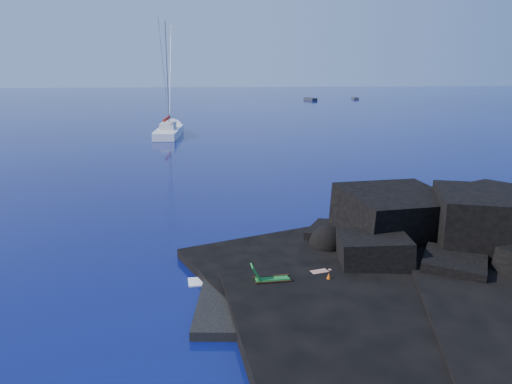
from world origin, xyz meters
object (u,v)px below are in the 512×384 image
at_px(marker_cone, 329,279).
at_px(sailboat, 169,136).
at_px(distant_boat_a, 310,100).
at_px(sunbather, 319,273).
at_px(deck_chair, 272,274).
at_px(distant_boat_b, 355,99).

bearing_deg(marker_cone, sailboat, 101.74).
bearing_deg(distant_boat_a, sunbather, -118.61).
distance_m(deck_chair, distant_boat_a, 116.99).
bearing_deg(marker_cone, distant_boat_a, 78.89).
bearing_deg(distant_boat_a, marker_cone, -118.43).
bearing_deg(distant_boat_b, deck_chair, -103.66).
height_order(deck_chair, distant_boat_a, deck_chair).
relative_size(deck_chair, distant_boat_b, 0.39).
height_order(deck_chair, sunbather, deck_chair).
height_order(deck_chair, distant_boat_b, deck_chair).
height_order(marker_cone, distant_boat_b, marker_cone).
bearing_deg(deck_chair, distant_boat_b, 68.09).
distance_m(distant_boat_a, distant_boat_b, 13.69).
relative_size(deck_chair, marker_cone, 2.90).
height_order(distant_boat_a, distant_boat_b, distant_boat_a).
bearing_deg(marker_cone, distant_boat_b, 73.16).
xyz_separation_m(marker_cone, distant_boat_b, (35.70, 117.93, -0.62)).
distance_m(sunbather, distant_boat_a, 115.90).
bearing_deg(sunbather, deck_chair, -177.44).
xyz_separation_m(deck_chair, sunbather, (2.10, 0.68, -0.35)).
bearing_deg(distant_boat_a, deck_chair, -119.56).
bearing_deg(sunbather, sailboat, 86.28).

